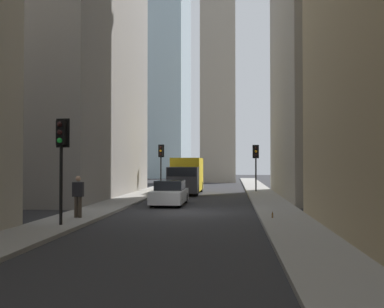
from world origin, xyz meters
name	(u,v)px	position (x,y,z in m)	size (l,w,h in m)	color
ground_plane	(187,212)	(0.00, 0.00, 0.00)	(135.00, 135.00, 0.00)	#262628
sidewalk_right	(98,210)	(0.00, 4.50, 0.07)	(90.00, 2.20, 0.14)	gray
sidewalk_left	(279,212)	(0.00, -4.50, 0.07)	(90.00, 2.20, 0.14)	gray
building_right_midfar	(57,45)	(9.31, 10.59, 11.17)	(17.76, 10.50, 22.32)	gray
church_spire	(218,32)	(34.17, -0.44, 19.31)	(4.83, 4.83, 36.96)	gray
delivery_truck	(186,175)	(12.79, 1.40, 1.46)	(6.46, 2.25, 2.84)	yellow
sedan_silver	(170,194)	(3.70, 1.40, 0.66)	(4.30, 1.78, 1.42)	#B7BABF
traffic_light_foreground	(61,146)	(-5.67, 4.15, 3.08)	(0.43, 0.52, 3.99)	black
traffic_light_midblock	(161,156)	(15.86, 3.95, 3.01)	(0.43, 0.52, 3.91)	black
traffic_light_far_junction	(256,157)	(14.28, -4.15, 2.92)	(0.43, 0.52, 3.79)	black
pedestrian	(78,195)	(-3.54, 4.27, 1.10)	(0.26, 0.44, 1.76)	#473D33
discarded_bottle	(272,215)	(-2.93, -3.91, 0.25)	(0.07, 0.07, 0.27)	brown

